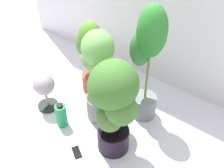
# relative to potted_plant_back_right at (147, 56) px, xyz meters

# --- Properties ---
(ground_plane) EXTENTS (8.00, 8.00, 0.00)m
(ground_plane) POSITION_rel_potted_plant_back_right_xyz_m (-0.27, -0.36, -0.60)
(ground_plane) COLOR silver
(ground_plane) RESTS_ON ground
(potted_plant_back_right) EXTENTS (0.34, 0.31, 1.01)m
(potted_plant_back_right) POSITION_rel_potted_plant_back_right_xyz_m (0.00, 0.00, 0.00)
(potted_plant_back_right) COLOR slate
(potted_plant_back_right) RESTS_ON ground
(potted_plant_back_left) EXTENTS (0.35, 0.26, 0.71)m
(potted_plant_back_left) POSITION_rel_potted_plant_back_right_xyz_m (-0.54, -0.02, -0.19)
(potted_plant_back_left) COLOR brown
(potted_plant_back_left) RESTS_ON ground
(potted_plant_center) EXTENTS (0.38, 0.29, 0.82)m
(potted_plant_center) POSITION_rel_potted_plant_back_right_xyz_m (-0.26, -0.24, -0.12)
(potted_plant_center) COLOR slate
(potted_plant_center) RESTS_ON ground
(potted_plant_front_right) EXTENTS (0.43, 0.38, 0.79)m
(potted_plant_front_right) POSITION_rel_potted_plant_back_right_xyz_m (0.02, -0.44, -0.11)
(potted_plant_front_right) COLOR black
(potted_plant_front_right) RESTS_ON ground
(cell_phone) EXTENTS (0.16, 0.13, 0.01)m
(cell_phone) POSITION_rel_potted_plant_back_right_xyz_m (-0.16, -0.65, -0.59)
(cell_phone) COLOR white
(cell_phone) RESTS_ON ground
(floor_fan) EXTENTS (0.24, 0.24, 0.35)m
(floor_fan) POSITION_rel_potted_plant_back_right_xyz_m (-0.70, -0.44, -0.37)
(floor_fan) COLOR black
(floor_fan) RESTS_ON ground
(nutrient_bottle) EXTENTS (0.09, 0.09, 0.23)m
(nutrient_bottle) POSITION_rel_potted_plant_back_right_xyz_m (-0.45, -0.51, -0.49)
(nutrient_bottle) COLOR #1D8C49
(nutrient_bottle) RESTS_ON ground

